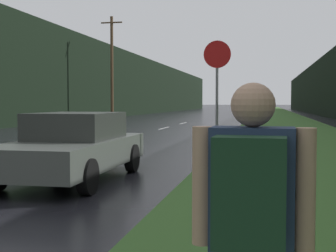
{
  "coord_description": "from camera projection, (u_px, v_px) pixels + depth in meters",
  "views": [
    {
      "loc": [
        6.11,
        0.73,
        1.61
      ],
      "look_at": [
        3.16,
        15.01,
        0.86
      ],
      "focal_mm": 50.0,
      "sensor_mm": 36.0,
      "label": 1
    }
  ],
  "objects": [
    {
      "name": "grass_verge",
      "position": [
        282.0,
        122.0,
        38.21
      ],
      "size": [
        6.0,
        240.0,
        0.02
      ],
      "primitive_type": "cube",
      "color": "#386028",
      "rests_on": "ground_plane"
    },
    {
      "name": "lane_stripe_c",
      "position": [
        75.0,
        151.0,
        15.37
      ],
      "size": [
        0.12,
        3.0,
        0.01
      ],
      "primitive_type": "cube",
      "color": "silver",
      "rests_on": "ground_plane"
    },
    {
      "name": "lane_stripe_d",
      "position": [
        133.0,
        136.0,
        22.22
      ],
      "size": [
        0.12,
        3.0,
        0.01
      ],
      "primitive_type": "cube",
      "color": "silver",
      "rests_on": "ground_plane"
    },
    {
      "name": "lane_stripe_e",
      "position": [
        164.0,
        128.0,
        29.07
      ],
      "size": [
        0.12,
        3.0,
        0.01
      ],
      "primitive_type": "cube",
      "color": "silver",
      "rests_on": "ground_plane"
    },
    {
      "name": "lane_stripe_f",
      "position": [
        183.0,
        123.0,
        35.91
      ],
      "size": [
        0.12,
        3.0,
        0.01
      ],
      "primitive_type": "cube",
      "color": "silver",
      "rests_on": "ground_plane"
    },
    {
      "name": "treeline_far_side",
      "position": [
        111.0,
        83.0,
        51.43
      ],
      "size": [
        2.0,
        140.0,
        7.56
      ],
      "primitive_type": "cube",
      "color": "black",
      "rests_on": "ground_plane"
    },
    {
      "name": "utility_pole_far",
      "position": [
        112.0,
        68.0,
        38.57
      ],
      "size": [
        1.8,
        0.24,
        8.65
      ],
      "color": "#4C3823",
      "rests_on": "ground_plane"
    },
    {
      "name": "stop_sign",
      "position": [
        217.0,
        90.0,
        11.74
      ],
      "size": [
        0.68,
        0.07,
        3.15
      ],
      "color": "slate",
      "rests_on": "ground_plane"
    },
    {
      "name": "hitchhiker_with_backpack",
      "position": [
        251.0,
        234.0,
        2.24
      ],
      "size": [
        0.59,
        0.42,
        1.7
      ],
      "rotation": [
        0.0,
        0.0,
        -0.04
      ],
      "color": "#1E2847",
      "rests_on": "ground_plane"
    },
    {
      "name": "car_passing_near",
      "position": [
        73.0,
        146.0,
        9.65
      ],
      "size": [
        1.95,
        4.47,
        1.39
      ],
      "rotation": [
        0.0,
        0.0,
        3.14
      ],
      "color": "#4C514C",
      "rests_on": "ground_plane"
    }
  ]
}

